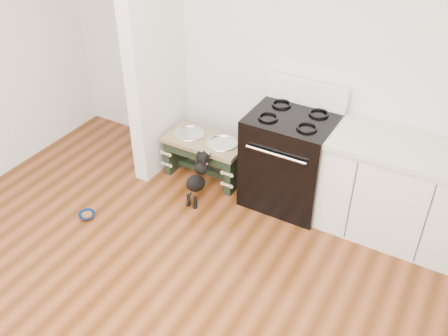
% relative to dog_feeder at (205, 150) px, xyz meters
% --- Properties ---
extents(room_shell, '(5.00, 5.00, 5.00)m').
position_rel_dog_feeder_xyz_m(room_shell, '(0.63, -2.09, 1.30)').
color(room_shell, silver).
rests_on(room_shell, ground).
extents(partition_wall, '(0.15, 0.80, 2.70)m').
position_rel_dog_feeder_xyz_m(partition_wall, '(-0.54, 0.01, 1.03)').
color(partition_wall, silver).
rests_on(partition_wall, ground).
extents(oven_range, '(0.76, 0.69, 1.14)m').
position_rel_dog_feeder_xyz_m(oven_range, '(0.88, 0.07, 0.16)').
color(oven_range, black).
rests_on(oven_range, ground).
extents(cabinet_run, '(1.24, 0.64, 0.91)m').
position_rel_dog_feeder_xyz_m(cabinet_run, '(1.86, 0.09, 0.13)').
color(cabinet_run, white).
rests_on(cabinet_run, ground).
extents(dog_feeder, '(0.82, 0.44, 0.46)m').
position_rel_dog_feeder_xyz_m(dog_feeder, '(0.00, 0.00, 0.00)').
color(dog_feeder, black).
rests_on(dog_feeder, ground).
extents(puppy, '(0.14, 0.42, 0.50)m').
position_rel_dog_feeder_xyz_m(puppy, '(0.15, -0.38, -0.05)').
color(puppy, black).
rests_on(puppy, ground).
extents(floor_bowl, '(0.18, 0.18, 0.05)m').
position_rel_dog_feeder_xyz_m(floor_bowl, '(-0.62, -1.12, -0.29)').
color(floor_bowl, navy).
rests_on(floor_bowl, ground).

